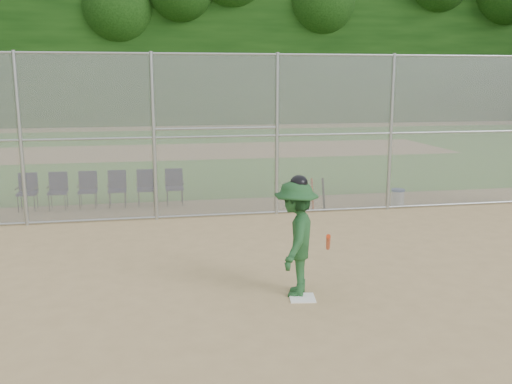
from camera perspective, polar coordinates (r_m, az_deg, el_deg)
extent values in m
plane|color=tan|center=(9.62, 2.81, -9.35)|extent=(100.00, 100.00, 0.00)
plane|color=#356E21|center=(27.04, -6.13, 4.10)|extent=(100.00, 100.00, 0.00)
plane|color=tan|center=(27.04, -6.13, 4.11)|extent=(24.00, 24.00, 0.00)
cube|color=gray|center=(13.97, -1.91, 5.61)|extent=(16.00, 0.02, 4.00)
cylinder|color=#9EA3A8|center=(13.91, -1.97, 13.63)|extent=(16.00, 0.05, 0.05)
cube|color=black|center=(43.84, -8.16, 14.01)|extent=(80.00, 5.00, 11.00)
cube|color=white|center=(9.12, 4.65, -10.51)|extent=(0.45, 0.45, 0.02)
imported|color=#1E4B24|center=(9.00, 4.01, -4.63)|extent=(1.09, 1.37, 1.85)
ellipsoid|color=black|center=(8.80, 4.09, 0.98)|extent=(0.27, 0.30, 0.23)
cylinder|color=red|center=(8.74, 7.22, -5.02)|extent=(0.30, 0.76, 0.46)
cylinder|color=white|center=(15.80, 13.98, -0.64)|extent=(0.34, 0.34, 0.41)
cylinder|color=#234499|center=(15.75, 14.02, 0.18)|extent=(0.37, 0.37, 0.05)
cylinder|color=#D84C14|center=(14.84, 5.66, -0.27)|extent=(0.06, 0.26, 0.84)
cylinder|color=black|center=(14.93, 6.76, -0.24)|extent=(0.06, 0.29, 0.83)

